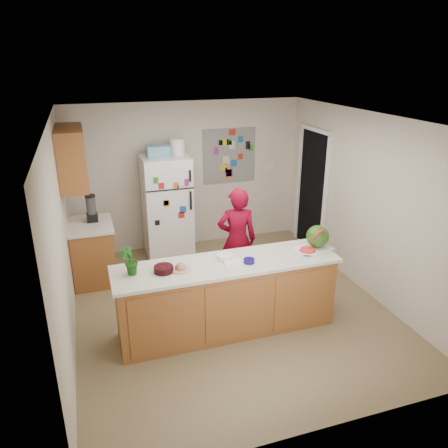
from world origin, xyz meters
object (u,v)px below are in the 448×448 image
object	(u,v)px
cherry_bowl	(164,269)
person	(237,240)
watermelon	(318,236)
refrigerator	(167,207)

from	to	relation	value
cherry_bowl	person	bearing A→B (deg)	37.97
watermelon	cherry_bowl	xyz separation A→B (m)	(-1.96, -0.06, -0.12)
watermelon	cherry_bowl	distance (m)	1.97
person	watermelon	xyz separation A→B (m)	(0.75, -0.89, 0.31)
refrigerator	person	distance (m)	1.61
refrigerator	person	xyz separation A→B (m)	(0.71, -1.44, -0.09)
refrigerator	watermelon	world-z (taller)	refrigerator
refrigerator	cherry_bowl	distance (m)	2.44
person	cherry_bowl	world-z (taller)	person
watermelon	cherry_bowl	bearing A→B (deg)	-178.29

